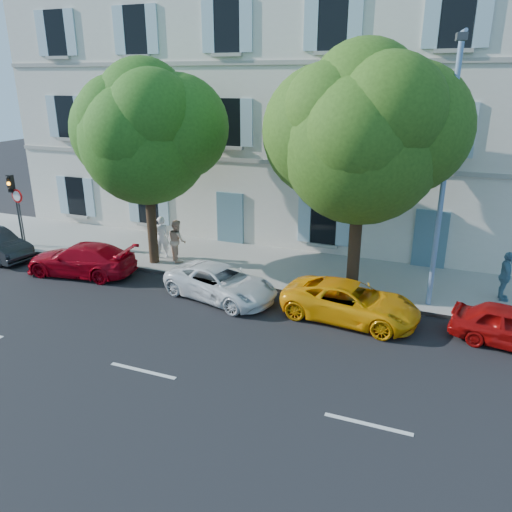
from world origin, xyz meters
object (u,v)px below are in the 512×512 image
at_px(car_red_coupe, 81,259).
at_px(pedestrian_b, 177,241).
at_px(street_lamp, 446,163).
at_px(pedestrian_a, 161,237).
at_px(car_yellow_supercar, 350,302).
at_px(tree_right, 362,144).
at_px(tree_left, 146,140).
at_px(pedestrian_c, 505,276).
at_px(road_sign, 19,206).
at_px(car_white_coupe, 221,283).
at_px(traffic_light, 13,195).

height_order(car_red_coupe, pedestrian_b, pedestrian_b).
relative_size(street_lamp, pedestrian_a, 4.69).
bearing_deg(car_yellow_supercar, tree_right, 15.44).
distance_m(tree_left, pedestrian_b, 4.25).
height_order(car_yellow_supercar, pedestrian_b, pedestrian_b).
distance_m(pedestrian_a, pedestrian_b, 0.83).
xyz_separation_m(car_red_coupe, street_lamp, (13.06, 1.63, 4.32)).
bearing_deg(pedestrian_c, car_red_coupe, 97.51).
relative_size(road_sign, street_lamp, 0.31).
bearing_deg(pedestrian_a, car_white_coupe, 107.55).
bearing_deg(car_red_coupe, pedestrian_a, 133.11).
distance_m(car_yellow_supercar, tree_left, 9.93).
bearing_deg(car_yellow_supercar, pedestrian_b, 78.39).
bearing_deg(tree_left, pedestrian_c, 5.04).
bearing_deg(street_lamp, road_sign, -179.59).
bearing_deg(pedestrian_c, pedestrian_b, 89.19).
bearing_deg(car_white_coupe, road_sign, 96.06).
height_order(tree_left, street_lamp, street_lamp).
xyz_separation_m(tree_left, pedestrian_b, (0.84, 0.51, -4.14)).
distance_m(tree_left, pedestrian_c, 13.96).
relative_size(tree_left, pedestrian_c, 4.48).
bearing_deg(tree_right, pedestrian_c, 13.95).
bearing_deg(street_lamp, tree_left, 178.49).
xyz_separation_m(car_yellow_supercar, pedestrian_b, (-7.77, 2.45, 0.42)).
relative_size(tree_right, road_sign, 3.08).
relative_size(car_white_coupe, car_yellow_supercar, 0.95).
bearing_deg(car_white_coupe, pedestrian_c, -56.88).
relative_size(car_yellow_supercar, road_sign, 1.66).
height_order(street_lamp, pedestrian_b, street_lamp).
bearing_deg(street_lamp, car_yellow_supercar, -144.67).
relative_size(car_white_coupe, pedestrian_a, 2.32).
bearing_deg(tree_left, traffic_light, -176.97).
xyz_separation_m(road_sign, pedestrian_c, (19.87, 1.58, -1.05)).
height_order(tree_right, street_lamp, street_lamp).
relative_size(car_red_coupe, pedestrian_a, 2.43).
distance_m(street_lamp, pedestrian_a, 11.63).
height_order(tree_right, pedestrian_b, tree_right).
xyz_separation_m(car_white_coupe, car_yellow_supercar, (4.60, 0.03, 0.03)).
distance_m(car_white_coupe, pedestrian_b, 4.05).
height_order(car_red_coupe, pedestrian_a, pedestrian_a).
bearing_deg(road_sign, car_white_coupe, -8.35).
height_order(car_red_coupe, traffic_light, traffic_light).
distance_m(road_sign, pedestrian_c, 19.96).
xyz_separation_m(car_red_coupe, tree_right, (10.42, 1.85, 4.76)).
distance_m(tree_left, traffic_light, 7.37).
distance_m(car_yellow_supercar, tree_right, 5.15).
bearing_deg(tree_right, car_yellow_supercar, -80.45).
bearing_deg(pedestrian_a, pedestrian_c, 142.94).
xyz_separation_m(road_sign, street_lamp, (17.53, 0.12, 2.89)).
height_order(traffic_light, pedestrian_a, traffic_light).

